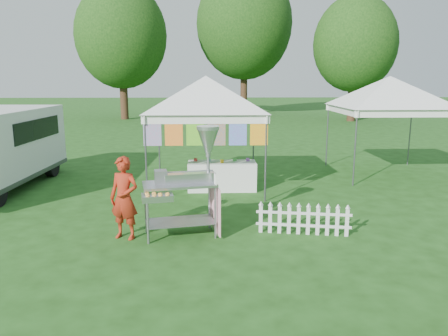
{
  "coord_description": "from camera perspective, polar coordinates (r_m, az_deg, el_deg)",
  "views": [
    {
      "loc": [
        0.05,
        -8.1,
        2.94
      ],
      "look_at": [
        0.38,
        0.8,
        1.1
      ],
      "focal_mm": 35.0,
      "sensor_mm": 36.0,
      "label": 1
    }
  ],
  "objects": [
    {
      "name": "canopy_right",
      "position": [
        14.19,
        20.89,
        11.13
      ],
      "size": [
        4.24,
        4.24,
        3.45
      ],
      "color": "#59595E",
      "rests_on": "ground"
    },
    {
      "name": "tree_mid",
      "position": [
        36.46,
        2.68,
        18.27
      ],
      "size": [
        7.6,
        7.6,
        11.52
      ],
      "color": "#321E12",
      "rests_on": "ground"
    },
    {
      "name": "ground",
      "position": [
        8.62,
        -2.34,
        -8.28
      ],
      "size": [
        120.0,
        120.0,
        0.0
      ],
      "primitive_type": "plane",
      "color": "#1D4513",
      "rests_on": "ground"
    },
    {
      "name": "picket_fence",
      "position": [
        8.5,
        10.32,
        -6.71
      ],
      "size": [
        1.78,
        0.33,
        0.56
      ],
      "rotation": [
        0.0,
        0.0,
        -0.17
      ],
      "color": "silver",
      "rests_on": "ground"
    },
    {
      "name": "canopy_main",
      "position": [
        11.59,
        -2.41,
        11.9
      ],
      "size": [
        4.24,
        4.24,
        3.45
      ],
      "color": "#59595E",
      "rests_on": "ground"
    },
    {
      "name": "display_table",
      "position": [
        11.63,
        -0.28,
        -1.04
      ],
      "size": [
        1.8,
        0.7,
        0.76
      ],
      "primitive_type": "cube",
      "color": "white",
      "rests_on": "ground"
    },
    {
      "name": "tree_right",
      "position": [
        31.78,
        16.75,
        15.24
      ],
      "size": [
        5.6,
        5.6,
        8.42
      ],
      "color": "#321E12",
      "rests_on": "ground"
    },
    {
      "name": "tree_left",
      "position": [
        32.79,
        -13.28,
        16.44
      ],
      "size": [
        6.4,
        6.4,
        9.53
      ],
      "color": "#321E12",
      "rests_on": "ground"
    },
    {
      "name": "donut_cart",
      "position": [
        8.12,
        -4.33,
        -0.6
      ],
      "size": [
        1.51,
        1.26,
        2.07
      ],
      "rotation": [
        0.0,
        0.0,
        0.19
      ],
      "color": "gray",
      "rests_on": "ground"
    },
    {
      "name": "vendor",
      "position": [
        8.25,
        -12.9,
        -3.85
      ],
      "size": [
        0.66,
        0.54,
        1.55
      ],
      "primitive_type": "imported",
      "rotation": [
        0.0,
        0.0,
        -0.35
      ],
      "color": "#A02613",
      "rests_on": "ground"
    }
  ]
}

